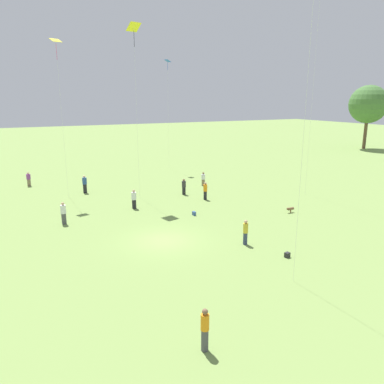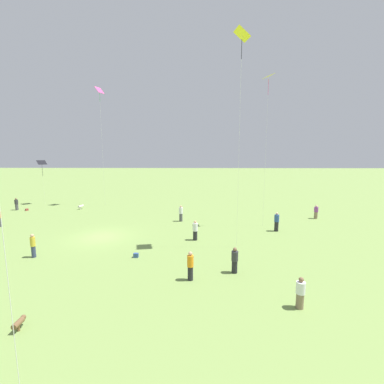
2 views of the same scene
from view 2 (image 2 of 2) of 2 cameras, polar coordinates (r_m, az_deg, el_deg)
name	(u,v)px [view 2 (image 2 of 2)]	position (r m, az deg, el deg)	size (l,w,h in m)	color
ground_plane	(101,237)	(25.02, -19.54, -9.40)	(240.00, 240.00, 0.00)	#7A994C
person_0	(33,246)	(22.17, -31.84, -10.08)	(0.45, 0.45, 1.75)	#333D5B
person_2	(195,231)	(22.57, 0.71, -8.55)	(0.60, 0.60, 1.75)	#232328
person_3	(300,293)	(14.32, 22.94, -19.99)	(0.54, 0.54, 1.59)	#847056
person_4	(190,266)	(15.78, -0.37, -16.11)	(0.38, 0.38, 1.77)	#232328
person_5	(181,214)	(28.76, -2.49, -4.80)	(0.60, 0.60, 1.79)	#4C4C51
person_6	(16,204)	(41.78, -34.44, -2.25)	(0.44, 0.44, 1.64)	#4C4C51
person_7	(316,212)	(33.23, 25.84, -4.02)	(0.63, 0.63, 1.62)	#847056
person_8	(277,222)	(26.41, 18.28, -6.33)	(0.55, 0.55, 1.87)	#232328
person_9	(0,218)	(33.17, -36.93, -4.63)	(0.43, 0.43, 1.84)	#4C4C51
person_10	(235,260)	(16.90, 9.47, -14.77)	(0.59, 0.59, 1.66)	#232328
kite_1	(268,84)	(27.97, 16.63, 22.01)	(1.08, 1.13, 15.12)	yellow
kite_3	(100,94)	(40.49, -19.83, 19.74)	(1.16, 1.37, 16.77)	#E54C99
kite_4	(242,43)	(21.70, 11.01, 29.79)	(1.16, 1.31, 16.33)	yellow
kite_7	(42,163)	(44.22, -30.40, 5.51)	(1.57, 1.58, 6.57)	black
dog_0	(81,206)	(38.27, -23.44, -2.93)	(0.56, 0.88, 0.59)	silver
dog_1	(19,322)	(14.28, -34.01, -22.86)	(0.26, 0.74, 0.49)	brown
picnic_bag_0	(136,255)	(19.61, -12.35, -13.58)	(0.36, 0.25, 0.32)	#33518C
picnic_bag_2	(27,210)	(40.75, -32.85, -3.31)	(0.39, 0.41, 0.26)	#933833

